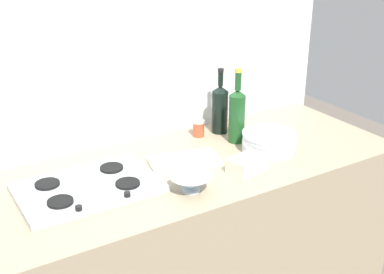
{
  "coord_description": "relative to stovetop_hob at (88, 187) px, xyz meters",
  "views": [
    {
      "loc": [
        -0.99,
        -1.62,
        1.83
      ],
      "look_at": [
        0.0,
        0.0,
        1.02
      ],
      "focal_mm": 47.64,
      "sensor_mm": 36.0,
      "label": 1
    }
  ],
  "objects": [
    {
      "name": "counter_block",
      "position": [
        0.45,
        -0.01,
        -0.46
      ],
      "size": [
        1.8,
        0.7,
        0.9
      ],
      "primitive_type": "cube",
      "color": "tan",
      "rests_on": "ground"
    },
    {
      "name": "backsplash_panel",
      "position": [
        0.45,
        0.37,
        0.15
      ],
      "size": [
        1.9,
        0.06,
        2.13
      ],
      "primitive_type": "cube",
      "color": "silver",
      "rests_on": "ground"
    },
    {
      "name": "stovetop_hob",
      "position": [
        0.0,
        0.0,
        0.0
      ],
      "size": [
        0.51,
        0.34,
        0.04
      ],
      "color": "#B2B2B7",
      "rests_on": "counter_block"
    },
    {
      "name": "plate_stack",
      "position": [
        0.8,
        -0.07,
        0.03
      ],
      "size": [
        0.24,
        0.24,
        0.09
      ],
      "color": "white",
      "rests_on": "counter_block"
    },
    {
      "name": "wine_bottle_leftmost",
      "position": [
        0.74,
        0.22,
        0.11
      ],
      "size": [
        0.08,
        0.08,
        0.31
      ],
      "color": "black",
      "rests_on": "counter_block"
    },
    {
      "name": "wine_bottle_mid_left",
      "position": [
        0.75,
        0.09,
        0.12
      ],
      "size": [
        0.07,
        0.07,
        0.34
      ],
      "color": "#19471E",
      "rests_on": "counter_block"
    },
    {
      "name": "mixing_bowl",
      "position": [
        0.33,
        -0.2,
        0.02
      ],
      "size": [
        0.16,
        0.16,
        0.06
      ],
      "color": "silver",
      "rests_on": "counter_block"
    },
    {
      "name": "butter_dish",
      "position": [
        0.6,
        -0.18,
        0.02
      ],
      "size": [
        0.17,
        0.13,
        0.06
      ],
      "primitive_type": "cube",
      "rotation": [
        0.0,
        0.0,
        0.2
      ],
      "color": "silver",
      "rests_on": "counter_block"
    },
    {
      "name": "condiment_jar_front",
      "position": [
        0.63,
        0.23,
        0.03
      ],
      "size": [
        0.06,
        0.06,
        0.08
      ],
      "color": "#C64C2D",
      "rests_on": "counter_block"
    },
    {
      "name": "cutting_board",
      "position": [
        0.43,
        0.02,
        -0.0
      ],
      "size": [
        0.32,
        0.22,
        0.02
      ],
      "primitive_type": "cube",
      "rotation": [
        0.0,
        0.0,
        -0.23
      ],
      "color": "silver",
      "rests_on": "counter_block"
    }
  ]
}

